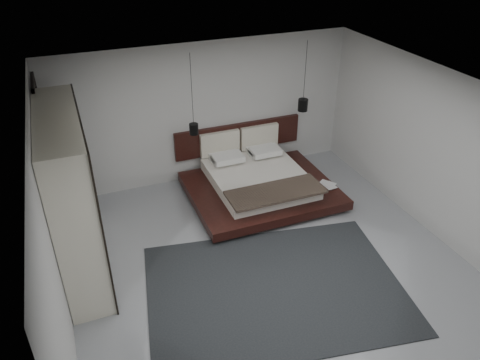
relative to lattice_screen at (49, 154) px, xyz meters
name	(u,v)px	position (x,y,z in m)	size (l,w,h in m)	color
floor	(266,260)	(2.95, -2.45, -1.30)	(6.00, 6.00, 0.00)	gray
ceiling	(272,95)	(2.95, -2.45, 1.50)	(6.00, 6.00, 0.00)	white
wall_back	(205,113)	(2.95, 0.55, 0.10)	(6.00, 6.00, 0.00)	#B2B2AF
wall_front	(400,340)	(2.95, -5.45, 0.10)	(6.00, 6.00, 0.00)	#B2B2AF
wall_left	(51,232)	(-0.05, -2.45, 0.10)	(6.00, 6.00, 0.00)	#B2B2AF
wall_right	(433,152)	(5.95, -2.45, 0.10)	(6.00, 6.00, 0.00)	#B2B2AF
lattice_screen	(49,154)	(0.00, 0.00, 0.00)	(0.05, 0.90, 2.60)	black
bed	(258,181)	(3.63, -0.54, -1.02)	(2.72, 2.37, 1.07)	black
book_lower	(325,187)	(4.75, -1.19, -1.03)	(0.23, 0.30, 0.03)	#99724C
book_upper	(325,187)	(4.73, -1.22, -1.01)	(0.20, 0.27, 0.02)	#99724C
pendant_left	(194,129)	(2.51, -0.12, 0.11)	(0.17, 0.17, 1.50)	black
pendant_right	(303,105)	(4.75, -0.12, 0.25)	(0.19, 0.19, 1.37)	black
wardrobe	(72,197)	(0.25, -1.46, -0.04)	(0.61, 2.58, 2.53)	silver
rug	(275,288)	(2.81, -3.08, -1.29)	(3.76, 2.68, 0.02)	black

